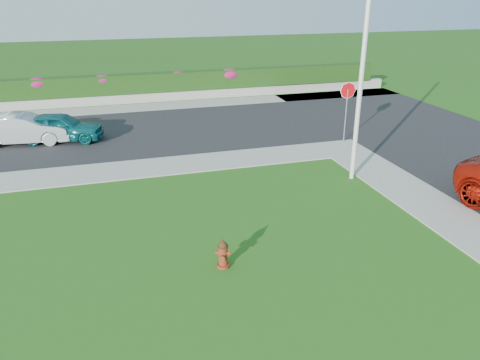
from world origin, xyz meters
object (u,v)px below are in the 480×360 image
object	(u,v)px
sedan_teal	(60,127)
stop_sign	(347,98)
fire_hydrant	(223,254)
sedan_silver	(24,129)
utility_pole	(360,89)

from	to	relation	value
sedan_teal	stop_sign	size ratio (longest dim) A/B	1.40
fire_hydrant	sedan_silver	bearing A→B (deg)	137.88
utility_pole	fire_hydrant	bearing A→B (deg)	-143.83
sedan_silver	utility_pole	xyz separation A→B (m)	(11.91, -7.74, 2.57)
fire_hydrant	utility_pole	xyz separation A→B (m)	(6.00, 4.38, 2.91)
fire_hydrant	sedan_teal	size ratio (longest dim) A/B	0.20
sedan_teal	utility_pole	distance (m)	13.18
sedan_silver	stop_sign	world-z (taller)	stop_sign
sedan_silver	stop_sign	xyz separation A→B (m)	(13.70, -3.76, 1.32)
fire_hydrant	utility_pole	bearing A→B (deg)	58.05
fire_hydrant	utility_pole	size ratio (longest dim) A/B	0.12
sedan_teal	utility_pole	bearing A→B (deg)	-114.26
utility_pole	stop_sign	distance (m)	4.54
fire_hydrant	sedan_silver	xyz separation A→B (m)	(-5.91, 12.13, 0.34)
sedan_teal	stop_sign	xyz separation A→B (m)	(12.22, -3.66, 1.34)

